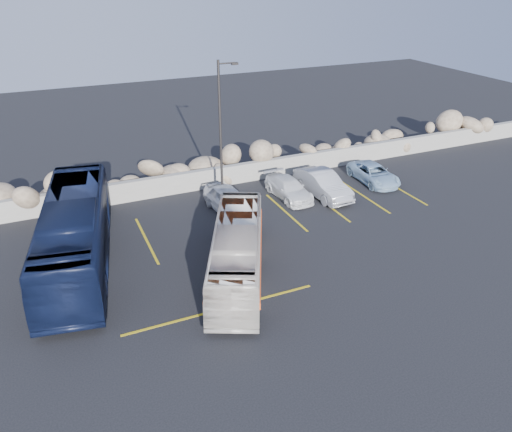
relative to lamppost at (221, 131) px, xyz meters
name	(u,v)px	position (x,y,z in m)	size (l,w,h in m)	color
ground	(247,306)	(-2.56, -9.50, -4.30)	(90.00, 90.00, 0.00)	black
seawall	(168,185)	(-2.56, 2.50, -3.70)	(60.00, 0.40, 1.20)	gray
riprap_pile	(162,167)	(-2.56, 3.70, -3.00)	(54.00, 2.80, 2.60)	#867058
parking_lines	(287,225)	(2.09, -3.93, -4.29)	(18.16, 9.36, 0.01)	gold
lamppost	(221,131)	(0.00, 0.00, 0.00)	(1.14, 0.18, 8.00)	#2C2927
vintage_bus	(237,251)	(-2.05, -7.24, -3.10)	(2.01, 8.60, 2.40)	beige
tour_coach	(75,233)	(-8.31, -3.35, -2.75)	(2.59, 11.07, 3.08)	black
car_a	(229,201)	(-0.14, -1.23, -3.60)	(1.65, 4.10, 1.40)	white
car_b	(323,184)	(5.74, -1.38, -3.57)	(1.53, 4.40, 1.45)	#B8B8BD
car_c	(289,188)	(3.78, -0.80, -3.73)	(1.59, 3.90, 1.13)	white
car_d	(374,174)	(9.72, -0.91, -3.73)	(1.86, 4.04, 1.12)	#98BAD8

